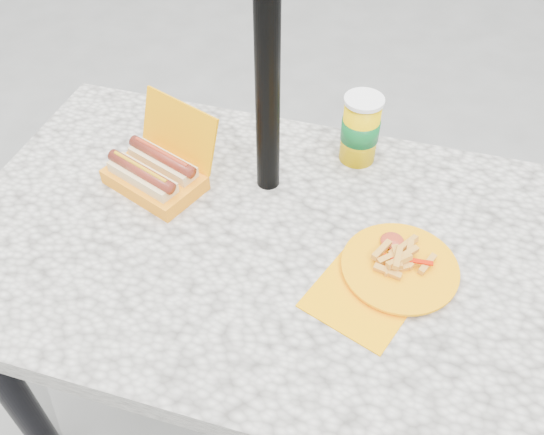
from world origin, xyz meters
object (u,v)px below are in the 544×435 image
(hotdog_box, at_px, (156,171))
(soda_cup, at_px, (360,129))
(fries_plate, at_px, (396,268))
(umbrella_pole, at_px, (267,39))

(hotdog_box, xyz_separation_m, soda_cup, (0.41, 0.22, 0.05))
(hotdog_box, bearing_deg, fries_plate, 10.59)
(fries_plate, height_order, soda_cup, soda_cup)
(hotdog_box, bearing_deg, umbrella_pole, 38.84)
(hotdog_box, height_order, fries_plate, hotdog_box)
(umbrella_pole, bearing_deg, hotdog_box, -162.26)
(soda_cup, bearing_deg, hotdog_box, -152.11)
(fries_plate, bearing_deg, hotdog_box, 169.49)
(hotdog_box, distance_m, fries_plate, 0.55)
(umbrella_pole, xyz_separation_m, hotdog_box, (-0.23, -0.07, -0.31))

